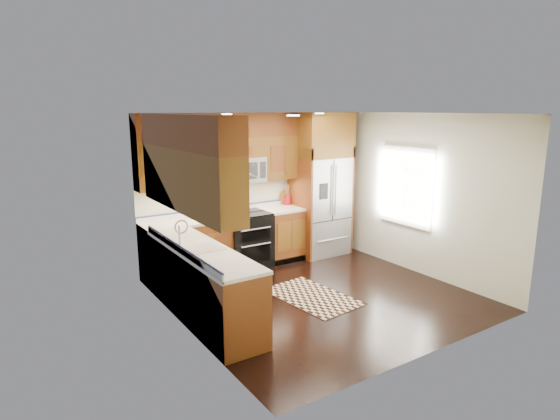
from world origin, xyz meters
TOP-DOWN VIEW (x-y plane):
  - ground at (0.00, 0.00)m, footprint 4.00×4.00m
  - wall_back at (0.00, 2.00)m, footprint 4.00×0.02m
  - wall_left at (-2.00, 0.00)m, footprint 0.02×4.00m
  - wall_right at (2.00, 0.00)m, footprint 0.02×4.00m
  - window at (1.98, 0.20)m, footprint 0.04×1.10m
  - base_cabinets at (-1.23, 0.90)m, footprint 2.85×3.00m
  - countertop at (-1.09, 1.01)m, footprint 2.86×3.01m
  - upper_cabinets at (-1.15, 1.09)m, footprint 2.85×3.00m
  - range at (-0.25, 1.67)m, footprint 0.76×0.67m
  - microwave at (-0.25, 1.80)m, footprint 0.76×0.40m
  - refrigerator at (1.30, 1.63)m, footprint 0.98×0.75m
  - sink_faucet at (-1.73, 0.23)m, footprint 0.54×0.44m
  - rug at (-0.11, -0.01)m, footprint 0.96×1.45m
  - knife_block at (-1.03, 1.75)m, footprint 0.11×0.14m
  - utensil_crock at (0.74, 1.89)m, footprint 0.16×0.16m
  - cutting_board at (0.75, 1.93)m, footprint 0.36×0.36m

SIDE VIEW (x-z plane):
  - ground at x=0.00m, z-range 0.00..0.00m
  - rug at x=-0.11m, z-range 0.00..0.01m
  - base_cabinets at x=-1.23m, z-range 0.00..0.90m
  - range at x=-0.25m, z-range 0.00..0.94m
  - countertop at x=-1.09m, z-range 0.90..0.94m
  - cutting_board at x=0.75m, z-range 0.94..0.96m
  - sink_faucet at x=-1.73m, z-range 0.81..1.18m
  - knife_block at x=-1.03m, z-range 0.92..1.19m
  - utensil_crock at x=0.74m, z-range 0.88..1.25m
  - wall_back at x=0.00m, z-range 0.00..2.60m
  - wall_left at x=-2.00m, z-range 0.00..2.60m
  - wall_right at x=2.00m, z-range 0.00..2.60m
  - refrigerator at x=1.30m, z-range 0.00..2.60m
  - window at x=1.98m, z-range 0.75..2.05m
  - microwave at x=-0.25m, z-range 1.45..1.87m
  - upper_cabinets at x=-1.15m, z-range 1.45..2.60m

